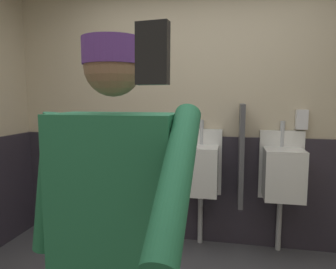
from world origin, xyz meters
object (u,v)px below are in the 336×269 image
Objects in this scene: soap_dispenser at (302,119)px; urinal_left at (200,169)px; urinal_middle at (283,173)px; cell_phone at (152,53)px; person at (115,226)px.

urinal_left is at bearing -172.54° from soap_dispenser.
urinal_middle is 2.52m from cell_phone.
urinal_middle is (0.75, 0.00, 0.00)m from urinal_left.
urinal_left is 1.00× the size of urinal_middle.
urinal_left is 0.75× the size of person.
urinal_middle is at bearing 81.81° from cell_phone.
cell_phone is (0.13, -2.32, 0.75)m from urinal_left.
urinal_middle is 2.04m from person.
urinal_left is 6.89× the size of soap_dispenser.
urinal_middle is 11.27× the size of cell_phone.
cell_phone is at bearing -104.89° from urinal_middle.
soap_dispenser reaches higher than urinal_middle.
cell_phone is 2.58m from soap_dispenser.
soap_dispenser is (0.16, 0.12, 0.48)m from urinal_middle.
urinal_middle is at bearing -143.64° from soap_dispenser.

